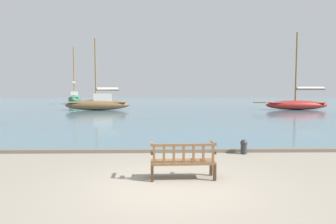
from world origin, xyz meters
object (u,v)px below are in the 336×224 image
(sailboat_far_port, at_px, (75,98))
(park_bench, at_px, (183,160))
(sailboat_nearest_port, at_px, (98,103))
(sailboat_outer_port, at_px, (297,104))
(mooring_bollard, at_px, (244,146))

(sailboat_far_port, bearing_deg, park_bench, -70.52)
(sailboat_nearest_port, xyz_separation_m, sailboat_far_port, (-7.18, 16.01, 0.18))
(sailboat_outer_port, xyz_separation_m, sailboat_far_port, (-28.95, 15.80, 0.26))
(sailboat_nearest_port, bearing_deg, park_bench, -73.66)
(mooring_bollard, bearing_deg, park_bench, -128.82)
(sailboat_far_port, distance_m, mooring_bollard, 41.78)
(park_bench, relative_size, sailboat_far_port, 0.17)
(sailboat_nearest_port, bearing_deg, mooring_bollard, -66.42)
(sailboat_nearest_port, xyz_separation_m, sailboat_outer_port, (21.76, 0.21, -0.08))
(park_bench, xyz_separation_m, sailboat_outer_port, (14.40, 25.31, 0.25))
(park_bench, height_order, sailboat_outer_port, sailboat_outer_port)
(sailboat_far_port, bearing_deg, mooring_bollard, -66.17)
(park_bench, bearing_deg, mooring_bollard, 51.18)
(park_bench, distance_m, mooring_bollard, 3.73)
(sailboat_nearest_port, height_order, mooring_bollard, sailboat_nearest_port)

